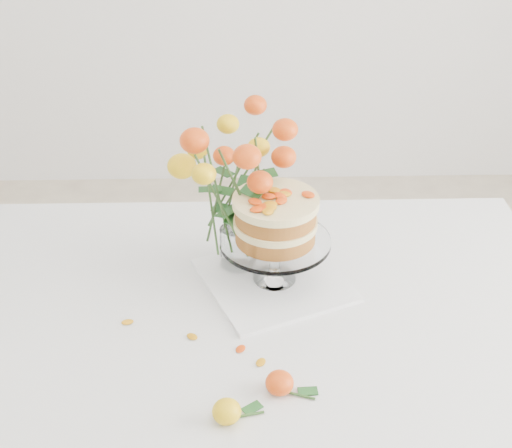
{
  "coord_description": "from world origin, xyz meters",
  "views": [
    {
      "loc": [
        -0.02,
        -1.23,
        1.74
      ],
      "look_at": [
        0.02,
        0.12,
        0.89
      ],
      "focal_mm": 50.0,
      "sensor_mm": 36.0,
      "label": 1
    }
  ],
  "objects": [
    {
      "name": "table",
      "position": [
        0.0,
        0.0,
        0.67
      ],
      "size": [
        1.43,
        0.93,
        0.76
      ],
      "color": "tan",
      "rests_on": "ground"
    },
    {
      "name": "napkin",
      "position": [
        0.06,
        0.09,
        0.76
      ],
      "size": [
        0.39,
        0.39,
        0.01
      ],
      "primitive_type": "cube",
      "rotation": [
        0.0,
        0.0,
        0.4
      ],
      "color": "white",
      "rests_on": "table"
    },
    {
      "name": "cake_stand",
      "position": [
        0.06,
        0.09,
        0.91
      ],
      "size": [
        0.25,
        0.25,
        0.22
      ],
      "rotation": [
        0.0,
        0.0,
        0.3
      ],
      "color": "white",
      "rests_on": "napkin"
    },
    {
      "name": "rose_vase",
      "position": [
        -0.02,
        0.15,
        1.0
      ],
      "size": [
        0.3,
        0.3,
        0.42
      ],
      "rotation": [
        0.0,
        0.0,
        0.1
      ],
      "color": "white",
      "rests_on": "table"
    },
    {
      "name": "loose_rose_near",
      "position": [
        -0.05,
        -0.33,
        0.78
      ],
      "size": [
        0.09,
        0.05,
        0.05
      ],
      "rotation": [
        0.0,
        0.0,
        0.21
      ],
      "color": "yellow",
      "rests_on": "table"
    },
    {
      "name": "loose_rose_far",
      "position": [
        0.05,
        -0.26,
        0.78
      ],
      "size": [
        0.09,
        0.05,
        0.05
      ],
      "rotation": [
        0.0,
        0.0,
        -0.35
      ],
      "color": "red",
      "rests_on": "table"
    },
    {
      "name": "stray_petal_a",
      "position": [
        -0.12,
        -0.1,
        0.76
      ],
      "size": [
        0.03,
        0.02,
        0.0
      ],
      "primitive_type": "ellipsoid",
      "color": "orange",
      "rests_on": "table"
    },
    {
      "name": "stray_petal_b",
      "position": [
        -0.02,
        -0.14,
        0.76
      ],
      "size": [
        0.03,
        0.02,
        0.0
      ],
      "primitive_type": "ellipsoid",
      "color": "orange",
      "rests_on": "table"
    },
    {
      "name": "stray_petal_c",
      "position": [
        0.02,
        -0.18,
        0.76
      ],
      "size": [
        0.03,
        0.02,
        0.0
      ],
      "primitive_type": "ellipsoid",
      "color": "orange",
      "rests_on": "table"
    },
    {
      "name": "stray_petal_d",
      "position": [
        -0.26,
        -0.05,
        0.76
      ],
      "size": [
        0.03,
        0.02,
        0.0
      ],
      "primitive_type": "ellipsoid",
      "color": "orange",
      "rests_on": "table"
    }
  ]
}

